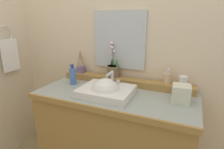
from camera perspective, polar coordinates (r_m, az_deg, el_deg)
name	(u,v)px	position (r m, az deg, el deg)	size (l,w,h in m)	color
wall_back	(131,42)	(1.83, 5.91, 9.78)	(3.24, 0.20, 2.49)	beige
vanity_cabinet	(115,138)	(1.77, 0.90, -18.72)	(1.31, 0.59, 0.87)	#A2773C
back_ledge	(125,81)	(1.75, 3.84, -2.13)	(1.23, 0.11, 0.06)	#A2773C
sink_basin	(106,92)	(1.51, -1.90, -5.37)	(0.42, 0.34, 0.27)	white
soap_bar	(99,81)	(1.63, -4.02, -2.03)	(0.07, 0.04, 0.02)	beige
potted_plant	(113,69)	(1.77, 0.31, 1.65)	(0.13, 0.12, 0.33)	brown
soap_dispenser	(167,78)	(1.65, 16.45, -0.98)	(0.06, 0.06, 0.13)	#D4B585
tumbler_cup	(183,81)	(1.63, 20.75, -1.92)	(0.07, 0.07, 0.09)	white
reed_diffuser	(81,69)	(1.93, -9.36, 1.67)	(0.09, 0.10, 0.23)	slate
lotion_bottle	(73,76)	(1.78, -11.82, -0.34)	(0.06, 0.06, 0.19)	#4973BC
tissue_box	(181,94)	(1.47, 20.21, -5.48)	(0.13, 0.13, 0.13)	beige
mirror	(119,40)	(1.75, 2.23, 10.39)	(0.49, 0.02, 0.52)	silver
towel_ring	(6,33)	(2.20, -29.58, 10.81)	(0.16, 0.16, 0.01)	silver
hand_towel	(10,55)	(2.21, -28.43, 5.18)	(0.02, 0.19, 0.33)	white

